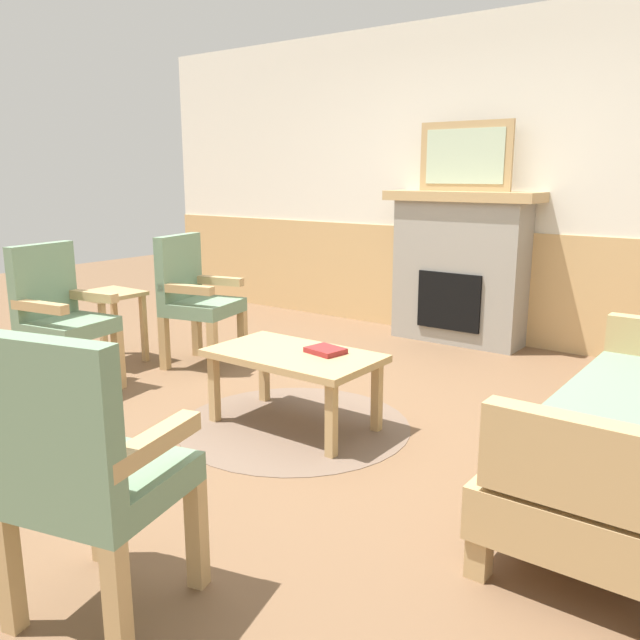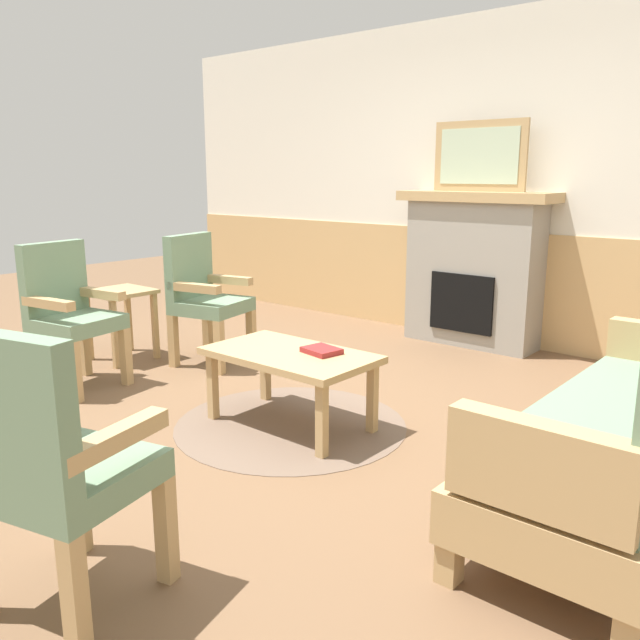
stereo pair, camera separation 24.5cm
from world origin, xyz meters
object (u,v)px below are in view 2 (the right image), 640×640
at_px(armchair_near_fireplace, 204,293).
at_px(side_table, 120,305).
at_px(armchair_front_left, 50,460).
at_px(framed_picture, 479,156).
at_px(coffee_table, 290,361).
at_px(book_on_table, 322,350).
at_px(armchair_by_window_left, 69,309).
at_px(fireplace, 474,268).
at_px(couch, 631,432).

distance_m(armchair_near_fireplace, side_table, 0.68).
bearing_deg(armchair_front_left, framed_picture, 98.53).
xyz_separation_m(framed_picture, armchair_near_fireplace, (-1.29, -1.83, -1.02)).
xyz_separation_m(armchair_near_fireplace, side_table, (-0.56, -0.36, -0.10)).
xyz_separation_m(coffee_table, book_on_table, (0.15, 0.09, 0.07)).
distance_m(coffee_table, armchair_by_window_left, 1.68).
bearing_deg(armchair_by_window_left, side_table, 118.29).
xyz_separation_m(fireplace, armchair_by_window_left, (-1.53, -2.79, -0.11)).
bearing_deg(couch, armchair_near_fireplace, 172.50).
distance_m(couch, armchair_near_fireplace, 3.19).
distance_m(armchair_by_window_left, side_table, 0.69).
distance_m(couch, book_on_table, 1.63).
height_order(fireplace, couch, fireplace).
bearing_deg(coffee_table, armchair_front_left, -72.70).
distance_m(book_on_table, armchair_front_left, 1.82).
height_order(couch, coffee_table, couch).
bearing_deg(side_table, couch, -0.84).
bearing_deg(coffee_table, armchair_near_fireplace, 158.93).
relative_size(fireplace, armchair_front_left, 1.33).
bearing_deg(armchair_front_left, couch, 55.08).
distance_m(framed_picture, couch, 3.14).
xyz_separation_m(fireplace, coffee_table, (0.08, -2.36, -0.27)).
distance_m(coffee_table, side_table, 1.95).
bearing_deg(coffee_table, armchair_by_window_left, -165.08).
xyz_separation_m(fireplace, side_table, (-1.86, -2.19, -0.22)).
height_order(book_on_table, armchair_by_window_left, armchair_by_window_left).
bearing_deg(fireplace, framed_picture, 90.00).
xyz_separation_m(book_on_table, armchair_front_left, (0.37, -1.78, 0.08)).
bearing_deg(armchair_by_window_left, framed_picture, 61.17).
height_order(fireplace, side_table, fireplace).
height_order(fireplace, armchair_near_fireplace, fireplace).
relative_size(framed_picture, couch, 0.44).
xyz_separation_m(fireplace, book_on_table, (0.24, -2.26, -0.20)).
relative_size(book_on_table, armchair_near_fireplace, 0.20).
bearing_deg(framed_picture, book_on_table, -84.06).
relative_size(couch, armchair_front_left, 1.84).
bearing_deg(armchair_near_fireplace, armchair_front_left, -49.42).
xyz_separation_m(armchair_by_window_left, side_table, (-0.32, 0.60, -0.10)).
bearing_deg(framed_picture, couch, -50.24).
height_order(book_on_table, armchair_near_fireplace, armchair_near_fireplace).
height_order(fireplace, coffee_table, fireplace).
relative_size(couch, coffee_table, 1.88).
bearing_deg(armchair_near_fireplace, framed_picture, 54.69).
bearing_deg(armchair_by_window_left, coffee_table, 14.92).
relative_size(coffee_table, armchair_by_window_left, 0.98).
height_order(framed_picture, armchair_by_window_left, framed_picture).
xyz_separation_m(couch, armchair_by_window_left, (-3.40, -0.54, 0.14)).
xyz_separation_m(framed_picture, side_table, (-1.86, -2.19, -1.13)).
distance_m(fireplace, framed_picture, 0.91).
bearing_deg(fireplace, coffee_table, -88.04).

